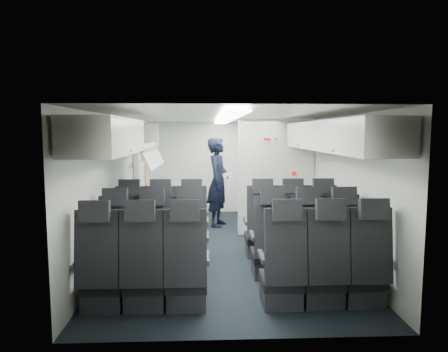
{
  "coord_description": "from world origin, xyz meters",
  "views": [
    {
      "loc": [
        -0.29,
        -6.49,
        1.9
      ],
      "look_at": [
        0.0,
        0.4,
        1.15
      ],
      "focal_mm": 32.0,
      "sensor_mm": 36.0,
      "label": 1
    }
  ],
  "objects": [
    {
      "name": "carry_on_bag",
      "position": [
        -1.44,
        -0.64,
        1.77
      ],
      "size": [
        0.48,
        0.39,
        0.25
      ],
      "primitive_type": "cube",
      "rotation": [
        0.0,
        0.0,
        0.25
      ],
      "color": "black",
      "rests_on": "overhead_bin_left_front_open"
    },
    {
      "name": "bulkhead_partition",
      "position": [
        0.98,
        0.8,
        1.08
      ],
      "size": [
        1.4,
        0.15,
        2.13
      ],
      "color": "silver",
      "rests_on": "cabin_shell"
    },
    {
      "name": "flight_attendant",
      "position": [
        -0.07,
        1.55,
        0.9
      ],
      "size": [
        0.6,
        0.75,
        1.81
      ],
      "primitive_type": "imported",
      "rotation": [
        0.0,
        0.0,
        1.28
      ],
      "color": "black",
      "rests_on": "ground"
    },
    {
      "name": "overhead_bin_right_rear",
      "position": [
        1.4,
        -2.0,
        1.86
      ],
      "size": [
        0.53,
        1.8,
        0.4
      ],
      "color": "silver",
      "rests_on": "cabin_shell"
    },
    {
      "name": "cabin_shell",
      "position": [
        0.0,
        0.0,
        1.12
      ],
      "size": [
        3.41,
        6.01,
        2.16
      ],
      "color": "black",
      "rests_on": "ground"
    },
    {
      "name": "boarding_door",
      "position": [
        -1.64,
        1.55,
        0.95
      ],
      "size": [
        0.12,
        1.27,
        1.86
      ],
      "color": "silver",
      "rests_on": "cabin_shell"
    },
    {
      "name": "seat_row_mid",
      "position": [
        -0.0,
        -1.43,
        0.4
      ],
      "size": [
        3.33,
        0.56,
        1.24
      ],
      "color": "black",
      "rests_on": "cabin_shell"
    },
    {
      "name": "overhead_bin_right_front",
      "position": [
        1.4,
        -0.25,
        1.86
      ],
      "size": [
        0.53,
        1.7,
        0.4
      ],
      "color": "silver",
      "rests_on": "cabin_shell"
    },
    {
      "name": "papers",
      "position": [
        0.12,
        1.5,
        1.04
      ],
      "size": [
        0.19,
        0.05,
        0.13
      ],
      "primitive_type": "cube",
      "rotation": [
        0.0,
        0.0,
        0.18
      ],
      "color": "white",
      "rests_on": "flight_attendant"
    },
    {
      "name": "seat_row_rear",
      "position": [
        -0.0,
        -2.33,
        0.4
      ],
      "size": [
        3.33,
        0.56,
        1.24
      ],
      "color": "black",
      "rests_on": "cabin_shell"
    },
    {
      "name": "seat_row_front",
      "position": [
        -0.0,
        -0.53,
        0.4
      ],
      "size": [
        3.33,
        0.56,
        1.24
      ],
      "color": "black",
      "rests_on": "cabin_shell"
    },
    {
      "name": "overhead_bin_left_rear",
      "position": [
        -1.4,
        -2.0,
        1.86
      ],
      "size": [
        0.53,
        1.8,
        0.4
      ],
      "color": "silver",
      "rests_on": "cabin_shell"
    },
    {
      "name": "overhead_bin_left_front_open",
      "position": [
        -1.44,
        -0.25,
        1.74
      ],
      "size": [
        0.64,
        1.7,
        0.72
      ],
      "color": "#9E9E93",
      "rests_on": "cabin_shell"
    },
    {
      "name": "galley_unit",
      "position": [
        0.95,
        2.72,
        0.95
      ],
      "size": [
        0.85,
        0.52,
        1.9
      ],
      "color": "#939399",
      "rests_on": "cabin_shell"
    }
  ]
}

